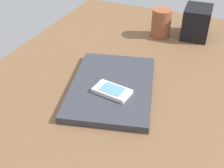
# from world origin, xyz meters

# --- Properties ---
(desk_surface) EXTENTS (1.20, 0.80, 0.03)m
(desk_surface) POSITION_xyz_m (0.00, 0.00, 0.01)
(desk_surface) COLOR brown
(desk_surface) RESTS_ON ground
(laptop_closed) EXTENTS (0.38, 0.31, 0.02)m
(laptop_closed) POSITION_xyz_m (-0.07, -0.02, 0.04)
(laptop_closed) COLOR #33353D
(laptop_closed) RESTS_ON desk_surface
(cell_phone_on_laptop) EXTENTS (0.07, 0.11, 0.01)m
(cell_phone_on_laptop) POSITION_xyz_m (-0.10, -0.03, 0.06)
(cell_phone_on_laptop) COLOR silver
(cell_phone_on_laptop) RESTS_ON laptop_closed
(pen_cup) EXTENTS (0.07, 0.07, 0.11)m
(pen_cup) POSITION_xyz_m (0.33, -0.05, 0.08)
(pen_cup) COLOR brown
(pen_cup) RESTS_ON desk_surface
(desk_organizer) EXTENTS (0.13, 0.10, 0.12)m
(desk_organizer) POSITION_xyz_m (0.38, -0.17, 0.09)
(desk_organizer) COLOR black
(desk_organizer) RESTS_ON desk_surface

